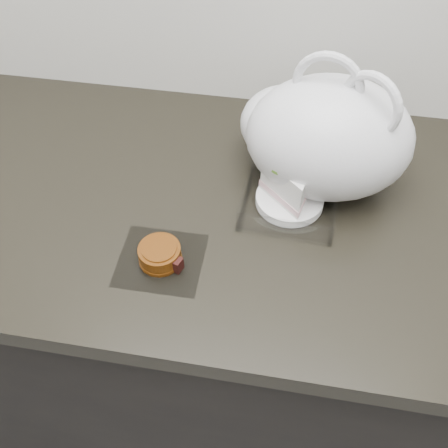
# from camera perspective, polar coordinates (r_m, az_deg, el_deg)

# --- Properties ---
(counter) EXTENTS (2.04, 0.64, 0.90)m
(counter) POSITION_cam_1_polar(r_m,az_deg,el_deg) (1.26, 1.19, -11.43)
(counter) COLOR black
(counter) RESTS_ON ground
(cake_tray) EXTENTS (0.17, 0.17, 0.13)m
(cake_tray) POSITION_cam_1_polar(r_m,az_deg,el_deg) (0.88, 7.64, 3.77)
(cake_tray) COLOR white
(cake_tray) RESTS_ON counter
(mooncake_wrap) EXTENTS (0.14, 0.13, 0.03)m
(mooncake_wrap) POSITION_cam_1_polar(r_m,az_deg,el_deg) (0.81, -7.25, -3.60)
(mooncake_wrap) COLOR white
(mooncake_wrap) RESTS_ON counter
(plastic_bag) EXTENTS (0.36, 0.32, 0.26)m
(plastic_bag) POSITION_cam_1_polar(r_m,az_deg,el_deg) (0.89, 10.90, 10.00)
(plastic_bag) COLOR white
(plastic_bag) RESTS_ON counter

